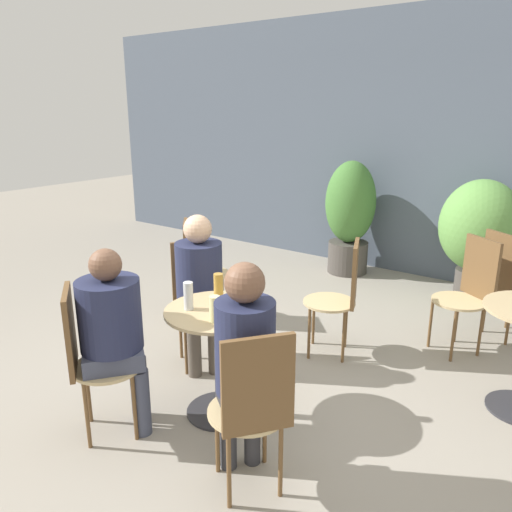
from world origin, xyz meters
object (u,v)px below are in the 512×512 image
(beer_glass_0, at_px, (246,294))
(beer_glass_3, at_px, (215,309))
(bistro_chair_1, at_px, (88,351))
(bistro_chair_4, at_px, (505,277))
(seated_person_0, at_px, (200,280))
(bistro_chair_5, at_px, (343,290))
(beer_glass_2, at_px, (188,296))
(potted_plant_1, at_px, (480,230))
(seated_person_2, at_px, (245,355))
(potted_plant_0, at_px, (350,213))
(beer_glass_1, at_px, (218,286))
(bistro_chair_0, at_px, (197,292))
(seated_person_1, at_px, (114,327))
(bistro_chair_6, at_px, (196,262))
(bistro_chair_2, at_px, (253,402))
(bistro_chair_3, at_px, (470,286))
(cafe_table_near, at_px, (219,341))

(beer_glass_0, distance_m, beer_glass_3, 0.29)
(beer_glass_3, bearing_deg, bistro_chair_1, -140.58)
(bistro_chair_4, height_order, seated_person_0, seated_person_0)
(bistro_chair_5, distance_m, beer_glass_2, 1.38)
(beer_glass_2, relative_size, potted_plant_1, 0.14)
(bistro_chair_4, relative_size, potted_plant_1, 0.75)
(bistro_chair_5, xyz_separation_m, potted_plant_1, (0.55, 1.91, 0.19))
(bistro_chair_4, xyz_separation_m, bistro_chair_5, (-0.97, -1.08, 0.00))
(seated_person_2, relative_size, potted_plant_0, 0.91)
(seated_person_0, bearing_deg, beer_glass_1, -84.42)
(bistro_chair_5, bearing_deg, bistro_chair_4, 115.70)
(bistro_chair_0, bearing_deg, bistro_chair_5, -13.72)
(beer_glass_1, xyz_separation_m, potted_plant_0, (-0.52, 3.01, -0.09))
(seated_person_2, bearing_deg, beer_glass_2, -76.09)
(bistro_chair_5, xyz_separation_m, seated_person_1, (-0.64, -1.69, 0.13))
(bistro_chair_5, relative_size, bistro_chair_6, 1.00)
(bistro_chair_6, bearing_deg, potted_plant_1, -85.89)
(bistro_chair_2, height_order, bistro_chair_3, same)
(seated_person_0, height_order, seated_person_2, seated_person_2)
(bistro_chair_1, relative_size, seated_person_2, 0.77)
(bistro_chair_5, distance_m, seated_person_2, 1.60)
(bistro_chair_0, xyz_separation_m, bistro_chair_5, (0.89, 0.72, 0.00))
(bistro_chair_3, bearing_deg, bistro_chair_2, -66.67)
(cafe_table_near, bearing_deg, seated_person_0, 142.72)
(beer_glass_1, distance_m, potted_plant_0, 3.05)
(bistro_chair_2, height_order, potted_plant_1, potted_plant_1)
(seated_person_2, bearing_deg, beer_glass_0, -106.05)
(bistro_chair_6, xyz_separation_m, potted_plant_0, (0.52, 2.10, 0.17))
(bistro_chair_3, distance_m, beer_glass_0, 1.98)
(bistro_chair_5, height_order, seated_person_1, seated_person_1)
(bistro_chair_6, height_order, beer_glass_3, bistro_chair_6)
(cafe_table_near, distance_m, beer_glass_2, 0.35)
(bistro_chair_5, relative_size, potted_plant_0, 0.70)
(bistro_chair_6, distance_m, seated_person_0, 0.95)
(cafe_table_near, distance_m, beer_glass_3, 0.35)
(beer_glass_1, distance_m, potted_plant_1, 3.10)
(bistro_chair_1, relative_size, beer_glass_1, 5.47)
(bistro_chair_2, relative_size, beer_glass_3, 5.97)
(bistro_chair_1, height_order, bistro_chair_2, same)
(bistro_chair_5, bearing_deg, beer_glass_0, -30.74)
(bistro_chair_1, bearing_deg, beer_glass_0, -90.13)
(cafe_table_near, height_order, beer_glass_2, beer_glass_2)
(bistro_chair_4, xyz_separation_m, beer_glass_3, (-1.13, -2.42, 0.25))
(seated_person_0, bearing_deg, bistro_chair_1, -141.30)
(bistro_chair_3, relative_size, potted_plant_0, 0.70)
(bistro_chair_6, height_order, beer_glass_0, bistro_chair_6)
(bistro_chair_3, height_order, bistro_chair_4, same)
(bistro_chair_4, distance_m, beer_glass_3, 2.68)
(bistro_chair_4, distance_m, potted_plant_0, 2.07)
(bistro_chair_2, relative_size, beer_glass_1, 5.47)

